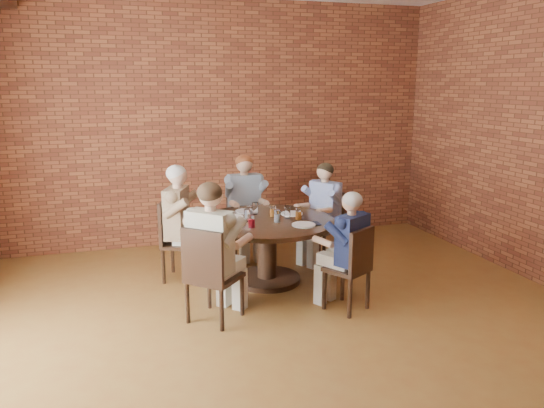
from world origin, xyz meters
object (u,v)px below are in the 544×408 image
object	(u,v)px
diner_c	(182,223)
diner_b	(245,206)
dining_table	(267,238)
chair_d	(209,272)
chair_a	(326,223)
chair_e	(353,266)
diner_d	(214,252)
smartphone	(316,223)
chair_b	(244,216)
diner_a	(322,213)
chair_c	(175,237)
diner_e	(347,252)

from	to	relation	value
diner_c	diner_b	bearing A→B (deg)	-32.40
dining_table	chair_d	bearing A→B (deg)	-133.62
diner_b	chair_a	bearing A→B (deg)	-26.84
chair_a	chair_e	bearing A→B (deg)	-42.46
chair_d	diner_d	size ratio (longest dim) A/B	0.70
chair_a	diner_c	size ratio (longest dim) A/B	0.67
smartphone	chair_e	bearing A→B (deg)	-75.45
chair_b	diner_b	bearing A→B (deg)	-90.00
chair_d	chair_e	world-z (taller)	chair_d
chair_b	chair_e	size ratio (longest dim) A/B	1.07
diner_a	chair_c	bearing A→B (deg)	-116.82
diner_d	diner_e	bearing A→B (deg)	-143.32
chair_a	diner_c	bearing A→B (deg)	-114.60
diner_e	smartphone	world-z (taller)	diner_e
diner_b	diner_e	world-z (taller)	diner_b
diner_a	chair_e	bearing A→B (deg)	-40.35
chair_b	chair_d	distance (m)	2.17
diner_c	diner_e	xyz separation A→B (m)	(1.46, -1.37, -0.06)
chair_c	diner_d	distance (m)	1.27
chair_a	chair_b	xyz separation A→B (m)	(-0.95, 0.58, 0.02)
chair_c	diner_c	size ratio (longest dim) A/B	0.70
chair_e	diner_a	bearing A→B (deg)	-130.66
chair_a	chair_e	world-z (taller)	chair_a
chair_c	chair_e	distance (m)	2.15
chair_e	diner_e	size ratio (longest dim) A/B	0.72
dining_table	diner_e	xyz separation A→B (m)	(0.55, -0.98, 0.09)
chair_b	chair_e	world-z (taller)	chair_b
chair_d	dining_table	bearing A→B (deg)	-90.00
chair_a	chair_b	distance (m)	1.11
chair_b	chair_e	xyz separation A→B (m)	(0.57, -2.15, -0.03)
dining_table	chair_a	bearing A→B (deg)	28.97
chair_b	diner_e	size ratio (longest dim) A/B	0.77
chair_b	chair_c	bearing A→B (deg)	-144.95
chair_a	diner_e	size ratio (longest dim) A/B	0.74
chair_a	chair_d	world-z (taller)	chair_d
smartphone	diner_d	bearing A→B (deg)	-154.60
chair_e	smartphone	world-z (taller)	chair_e
chair_b	diner_d	size ratio (longest dim) A/B	0.69
diner_e	smartphone	distance (m)	0.65
diner_c	smartphone	world-z (taller)	diner_c
diner_b	diner_e	size ratio (longest dim) A/B	1.10
chair_a	diner_a	xyz separation A→B (m)	(-0.07, -0.04, 0.14)
diner_d	diner_b	bearing A→B (deg)	-69.58
diner_c	diner_e	world-z (taller)	diner_c
diner_c	smartphone	size ratio (longest dim) A/B	8.91
dining_table	diner_d	world-z (taller)	diner_d
diner_b	chair_d	world-z (taller)	diner_b
chair_a	chair_d	distance (m)	2.29
diner_c	diner_d	world-z (taller)	diner_d
chair_a	smartphone	world-z (taller)	chair_a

